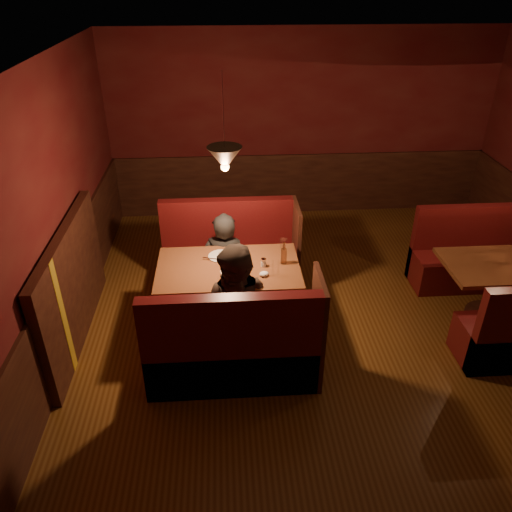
{
  "coord_description": "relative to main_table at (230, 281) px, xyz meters",
  "views": [
    {
      "loc": [
        -1.25,
        -4.18,
        3.66
      ],
      "look_at": [
        -0.94,
        0.41,
        0.95
      ],
      "focal_mm": 35.0,
      "sensor_mm": 36.0,
      "label": 1
    }
  ],
  "objects": [
    {
      "name": "room",
      "position": [
        0.94,
        -0.36,
        0.41
      ],
      "size": [
        6.02,
        7.02,
        2.92
      ],
      "color": "#5B3010",
      "rests_on": "ground"
    },
    {
      "name": "main_table",
      "position": [
        0.0,
        0.0,
        0.0
      ],
      "size": [
        1.55,
        0.94,
        1.08
      ],
      "color": "brown",
      "rests_on": "ground"
    },
    {
      "name": "main_bench_far",
      "position": [
        0.02,
        0.88,
        -0.27
      ],
      "size": [
        1.7,
        0.61,
        1.16
      ],
      "color": "#541412",
      "rests_on": "ground"
    },
    {
      "name": "main_bench_near",
      "position": [
        0.02,
        -0.88,
        -0.27
      ],
      "size": [
        1.7,
        0.61,
        1.16
      ],
      "color": "#541412",
      "rests_on": "ground"
    },
    {
      "name": "second_table",
      "position": [
        3.08,
        -0.0,
        -0.09
      ],
      "size": [
        1.31,
        0.84,
        0.74
      ],
      "color": "brown",
      "rests_on": "ground"
    },
    {
      "name": "second_bench_far",
      "position": [
        3.11,
        0.78,
        -0.31
      ],
      "size": [
        1.44,
        0.54,
        1.03
      ],
      "color": "#541412",
      "rests_on": "ground"
    },
    {
      "name": "diner_a",
      "position": [
        -0.05,
        0.56,
        0.13
      ],
      "size": [
        0.62,
        0.47,
        1.54
      ],
      "primitive_type": "imported",
      "rotation": [
        0.0,
        0.0,
        2.94
      ],
      "color": "black",
      "rests_on": "ground"
    },
    {
      "name": "diner_b",
      "position": [
        0.08,
        -0.56,
        0.21
      ],
      "size": [
        1.0,
        0.89,
        1.71
      ],
      "primitive_type": "imported",
      "rotation": [
        0.0,
        0.0,
        -0.35
      ],
      "color": "black",
      "rests_on": "ground"
    }
  ]
}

